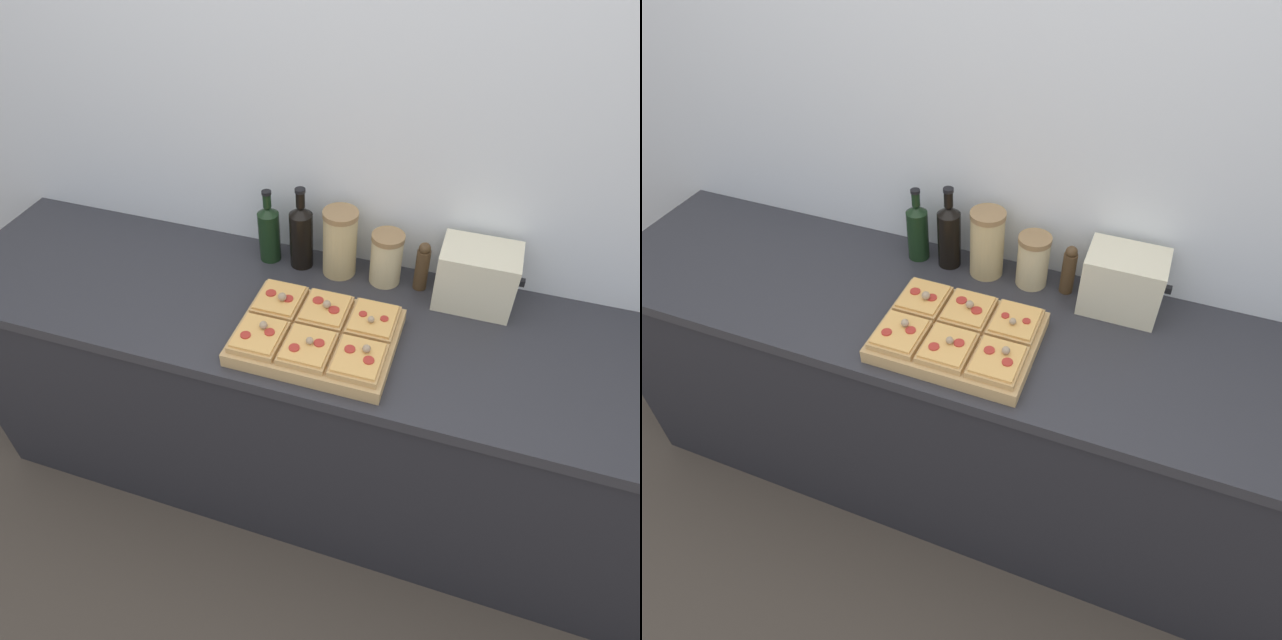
# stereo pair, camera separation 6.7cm
# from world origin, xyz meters

# --- Properties ---
(ground_plane) EXTENTS (12.00, 12.00, 0.00)m
(ground_plane) POSITION_xyz_m (0.00, 0.00, 0.00)
(ground_plane) COLOR #4C4238
(wall_back) EXTENTS (6.00, 0.06, 2.50)m
(wall_back) POSITION_xyz_m (0.00, 0.67, 1.25)
(wall_back) COLOR silver
(wall_back) RESTS_ON ground_plane
(kitchen_counter) EXTENTS (2.63, 0.67, 0.94)m
(kitchen_counter) POSITION_xyz_m (0.00, 0.32, 0.47)
(kitchen_counter) COLOR #232328
(kitchen_counter) RESTS_ON ground_plane
(cutting_board) EXTENTS (0.47, 0.35, 0.04)m
(cutting_board) POSITION_xyz_m (0.01, 0.20, 0.96)
(cutting_board) COLOR tan
(cutting_board) RESTS_ON kitchen_counter
(pizza_slice_back_left) EXTENTS (0.14, 0.16, 0.05)m
(pizza_slice_back_left) POSITION_xyz_m (-0.14, 0.28, 1.00)
(pizza_slice_back_left) COLOR tan
(pizza_slice_back_left) RESTS_ON cutting_board
(pizza_slice_back_center) EXTENTS (0.14, 0.16, 0.05)m
(pizza_slice_back_center) POSITION_xyz_m (0.01, 0.28, 1.00)
(pizza_slice_back_center) COLOR tan
(pizza_slice_back_center) RESTS_ON cutting_board
(pizza_slice_back_right) EXTENTS (0.14, 0.16, 0.05)m
(pizza_slice_back_right) POSITION_xyz_m (0.16, 0.28, 1.00)
(pizza_slice_back_right) COLOR tan
(pizza_slice_back_right) RESTS_ON cutting_board
(pizza_slice_front_left) EXTENTS (0.14, 0.16, 0.05)m
(pizza_slice_front_left) POSITION_xyz_m (-0.14, 0.12, 1.00)
(pizza_slice_front_left) COLOR tan
(pizza_slice_front_left) RESTS_ON cutting_board
(pizza_slice_front_center) EXTENTS (0.14, 0.16, 0.05)m
(pizza_slice_front_center) POSITION_xyz_m (0.01, 0.12, 1.00)
(pizza_slice_front_center) COLOR tan
(pizza_slice_front_center) RESTS_ON cutting_board
(pizza_slice_front_right) EXTENTS (0.14, 0.16, 0.05)m
(pizza_slice_front_right) POSITION_xyz_m (0.16, 0.12, 1.00)
(pizza_slice_front_right) COLOR tan
(pizza_slice_front_right) RESTS_ON cutting_board
(olive_oil_bottle) EXTENTS (0.07, 0.07, 0.27)m
(olive_oil_bottle) POSITION_xyz_m (-0.28, 0.55, 1.05)
(olive_oil_bottle) COLOR black
(olive_oil_bottle) RESTS_ON kitchen_counter
(wine_bottle) EXTENTS (0.08, 0.08, 0.29)m
(wine_bottle) POSITION_xyz_m (-0.16, 0.55, 1.06)
(wine_bottle) COLOR black
(wine_bottle) RESTS_ON kitchen_counter
(grain_jar_tall) EXTENTS (0.12, 0.12, 0.24)m
(grain_jar_tall) POSITION_xyz_m (-0.03, 0.55, 1.06)
(grain_jar_tall) COLOR tan
(grain_jar_tall) RESTS_ON kitchen_counter
(grain_jar_short) EXTENTS (0.11, 0.11, 0.18)m
(grain_jar_short) POSITION_xyz_m (0.13, 0.55, 1.03)
(grain_jar_short) COLOR beige
(grain_jar_short) RESTS_ON kitchen_counter
(pepper_mill) EXTENTS (0.04, 0.04, 0.18)m
(pepper_mill) POSITION_xyz_m (0.25, 0.55, 1.03)
(pepper_mill) COLOR #47331E
(pepper_mill) RESTS_ON kitchen_counter
(toaster_oven) EXTENTS (0.26, 0.17, 0.20)m
(toaster_oven) POSITION_xyz_m (0.43, 0.53, 1.04)
(toaster_oven) COLOR beige
(toaster_oven) RESTS_ON kitchen_counter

